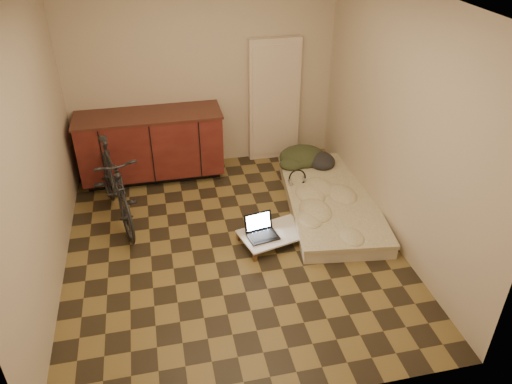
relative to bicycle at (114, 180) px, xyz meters
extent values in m
cube|color=brown|center=(1.20, -0.80, -0.52)|extent=(3.50, 4.00, 0.00)
cube|color=beige|center=(1.20, 1.20, 0.78)|extent=(3.50, 0.00, 2.60)
cube|color=beige|center=(1.20, -2.80, 0.78)|extent=(3.50, 0.00, 2.60)
cube|color=beige|center=(-0.55, -0.80, 0.78)|extent=(0.00, 4.00, 2.60)
cube|color=beige|center=(2.95, -0.80, 0.78)|extent=(0.00, 4.00, 2.60)
cube|color=black|center=(0.45, 0.94, -0.47)|extent=(1.70, 0.48, 0.10)
cube|color=#511916|center=(0.45, 0.90, -0.03)|extent=(1.80, 0.60, 0.78)
cube|color=#4A231B|center=(0.45, 0.90, 0.38)|extent=(1.84, 0.62, 0.03)
cube|color=beige|center=(2.15, 1.14, 0.33)|extent=(0.70, 0.10, 1.70)
imported|color=black|center=(0.00, 0.00, 0.00)|extent=(0.84, 1.67, 1.04)
cube|color=beige|center=(2.50, -0.31, -0.45)|extent=(1.26, 2.20, 0.13)
cube|color=beige|center=(2.50, -0.31, -0.36)|extent=(1.28, 2.22, 0.05)
cube|color=brown|center=(1.39, -1.11, -0.47)|extent=(0.05, 0.05, 0.10)
cube|color=brown|center=(1.29, -0.72, -0.47)|extent=(0.05, 0.05, 0.10)
cube|color=brown|center=(2.02, -0.94, -0.47)|extent=(0.05, 0.05, 0.10)
cube|color=brown|center=(1.92, -0.55, -0.47)|extent=(0.05, 0.05, 0.10)
cube|color=silver|center=(1.66, -0.83, -0.41)|extent=(0.81, 0.62, 0.02)
cube|color=black|center=(1.53, -0.88, -0.39)|extent=(0.35, 0.28, 0.02)
cube|color=black|center=(1.51, -0.74, -0.28)|extent=(0.32, 0.12, 0.20)
cube|color=white|center=(1.51, -0.74, -0.28)|extent=(0.27, 0.09, 0.17)
ellipsoid|color=silver|center=(1.94, -0.84, -0.38)|extent=(0.09, 0.10, 0.03)
camera|label=1|loc=(0.52, -5.08, 2.87)|focal=35.00mm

